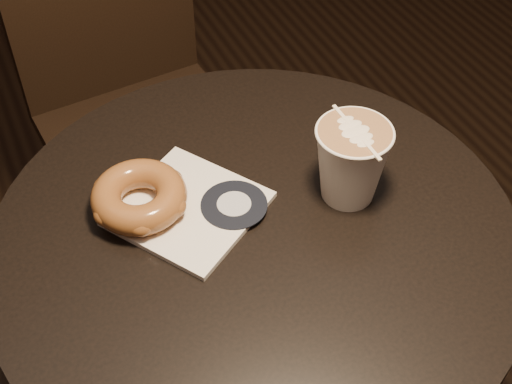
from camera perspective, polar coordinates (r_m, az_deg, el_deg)
cafe_table at (r=1.09m, az=-0.05°, el=-9.84°), size 0.70×0.70×0.75m
chair at (r=1.53m, az=-10.49°, el=9.45°), size 0.43×0.43×1.00m
pastry_bag at (r=0.96m, az=-5.41°, el=-1.33°), size 0.24×0.24×0.01m
doughnut at (r=0.95m, az=-9.33°, el=-0.35°), size 0.13×0.13×0.04m
latte_cup at (r=0.95m, az=7.60°, el=2.28°), size 0.10×0.10×0.11m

